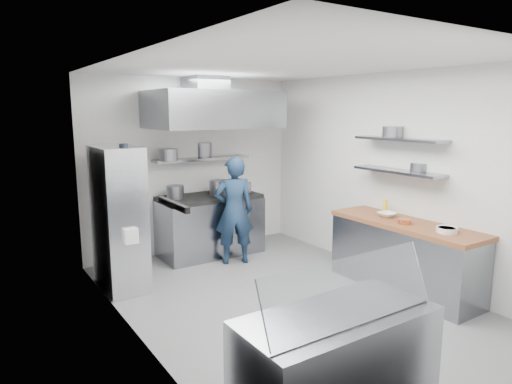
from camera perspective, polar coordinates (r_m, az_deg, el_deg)
floor at (r=5.78m, az=3.35°, el=-13.20°), size 5.00×5.00×0.00m
ceiling at (r=5.32m, az=3.68°, el=15.65°), size 5.00×5.00×0.00m
wall_back at (r=7.51m, az=-7.99°, el=3.28°), size 3.60×2.80×0.02m
wall_front at (r=3.73m, az=27.20°, el=-4.80°), size 3.60×2.80×0.02m
wall_left at (r=4.55m, az=-14.99°, el=-1.47°), size 2.80×5.00×0.02m
wall_right at (r=6.60m, az=16.15°, el=2.03°), size 2.80×5.00×0.02m
gas_range at (r=7.37m, az=-5.77°, el=-4.32°), size 1.60×0.80×0.90m
cooktop at (r=7.27m, az=-5.83°, el=-0.65°), size 1.57×0.78×0.06m
stock_pot_left at (r=7.06m, az=-10.06°, el=-0.01°), size 0.27×0.27×0.20m
stock_pot_mid at (r=7.26m, az=-4.63°, el=0.56°), size 0.31×0.31×0.24m
stock_pot_right at (r=7.51m, az=-1.50°, el=0.60°), size 0.24×0.24×0.16m
over_range_shelf at (r=7.39m, az=-6.78°, el=4.14°), size 1.60×0.30×0.04m
shelf_pot_a at (r=7.01m, az=-10.89°, el=4.60°), size 0.28×0.28×0.18m
shelf_pot_b at (r=7.64m, az=-6.65°, el=5.31°), size 0.28×0.28×0.22m
extractor_hood at (r=6.98m, az=-5.37°, el=10.22°), size 1.90×1.15×0.55m
hood_duct at (r=7.19m, az=-6.28°, el=13.23°), size 0.55×0.55×0.24m
red_firebox at (r=7.01m, az=-17.06°, el=2.60°), size 0.22×0.10×0.26m
chef at (r=6.83m, az=-2.76°, el=-2.34°), size 0.69×0.56×1.62m
wire_rack at (r=6.11m, az=-16.79°, el=-3.17°), size 0.50×0.90×1.85m
rack_bin_a at (r=5.76m, az=-15.53°, el=-5.21°), size 0.16×0.20×0.18m
rack_bin_b at (r=6.06m, az=-17.02°, el=0.32°), size 0.14×0.18×0.16m
rack_jar at (r=5.79m, az=-16.16°, el=4.92°), size 0.11×0.11×0.18m
knife_strip at (r=3.70m, az=-10.31°, el=-1.54°), size 0.04×0.55×0.05m
prep_counter_base at (r=6.20m, az=17.97°, el=-7.89°), size 0.62×2.00×0.84m
prep_counter_top at (r=6.08m, az=18.21°, el=-3.85°), size 0.65×2.04×0.06m
plate_stack_a at (r=5.74m, az=22.77°, el=-4.35°), size 0.24×0.24×0.06m
plate_stack_b at (r=5.70m, az=22.72°, el=-4.45°), size 0.20×0.20×0.06m
copper_pan at (r=5.96m, az=18.07°, el=-3.52°), size 0.17×0.17×0.06m
squeeze_bottle at (r=6.51m, az=15.86°, el=-1.74°), size 0.06×0.06×0.18m
mixing_bowl at (r=6.29m, az=16.04°, el=-2.72°), size 0.24×0.24×0.06m
wall_shelf_lower at (r=6.28m, az=17.31°, el=2.48°), size 0.30×1.30×0.04m
wall_shelf_upper at (r=6.24m, az=17.51°, el=6.31°), size 0.30×1.30×0.04m
shelf_pot_c at (r=6.25m, az=19.68°, el=2.97°), size 0.22×0.22×0.10m
shelf_pot_d at (r=6.40m, az=16.70°, el=7.25°), size 0.27×0.27×0.14m
display_case at (r=3.64m, az=9.97°, el=-20.83°), size 1.50×0.70×0.85m
display_glass at (r=3.28m, az=11.79°, el=-11.93°), size 1.47×0.19×0.42m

